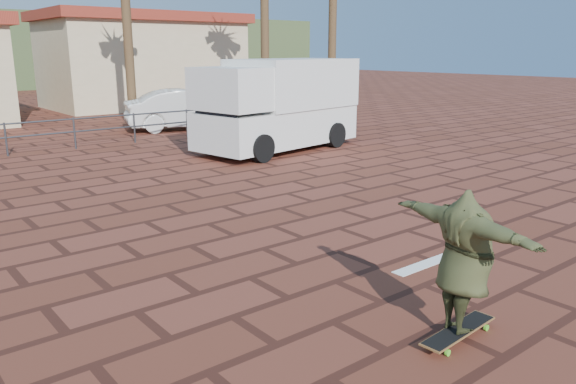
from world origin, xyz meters
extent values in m
plane|color=brown|center=(0.00, 0.00, 0.00)|extent=(120.00, 120.00, 0.00)
cube|color=white|center=(0.70, -1.20, 0.00)|extent=(1.40, 0.22, 0.01)
cylinder|color=#47494F|center=(-2.00, 12.00, 0.50)|extent=(0.06, 0.06, 1.00)
cylinder|color=#47494F|center=(0.00, 12.00, 0.50)|extent=(0.06, 0.06, 1.00)
cylinder|color=#47494F|center=(2.00, 12.00, 0.50)|extent=(0.06, 0.06, 1.00)
cylinder|color=#47494F|center=(4.00, 12.00, 0.50)|extent=(0.06, 0.06, 1.00)
cylinder|color=#47494F|center=(6.00, 12.00, 0.50)|extent=(0.06, 0.06, 1.00)
cylinder|color=#47494F|center=(8.00, 12.00, 0.50)|extent=(0.06, 0.06, 1.00)
cylinder|color=#47494F|center=(10.00, 12.00, 0.50)|extent=(0.06, 0.06, 1.00)
cylinder|color=#47494F|center=(12.00, 12.00, 0.50)|extent=(0.06, 0.06, 1.00)
cylinder|color=#47494F|center=(0.00, 12.00, 0.95)|extent=(24.00, 0.05, 0.05)
cylinder|color=#47494F|center=(0.00, 12.00, 0.55)|extent=(24.00, 0.05, 0.05)
cylinder|color=brown|center=(3.50, 15.50, 3.25)|extent=(0.36, 0.36, 6.50)
cylinder|color=brown|center=(9.00, 14.00, 3.90)|extent=(0.36, 0.36, 7.80)
cylinder|color=brown|center=(12.00, 13.00, 4.40)|extent=(0.36, 0.36, 8.80)
cube|color=beige|center=(8.00, 24.00, 2.25)|extent=(10.00, 6.00, 4.50)
cube|color=maroon|center=(8.00, 24.00, 4.75)|extent=(10.60, 6.60, 0.50)
cube|color=olive|center=(-0.87, -2.80, 0.10)|extent=(1.16, 0.33, 0.02)
cube|color=black|center=(-0.87, -2.80, 0.11)|extent=(1.12, 0.30, 0.00)
cube|color=silver|center=(-1.27, -2.83, 0.07)|extent=(0.07, 0.19, 0.03)
cube|color=silver|center=(-0.48, -2.78, 0.07)|extent=(0.07, 0.19, 0.03)
cylinder|color=#5AC629|center=(-1.26, -2.95, 0.04)|extent=(0.07, 0.04, 0.07)
cylinder|color=#5AC629|center=(-1.28, -2.72, 0.04)|extent=(0.07, 0.04, 0.07)
cylinder|color=#5AC629|center=(-0.47, -2.89, 0.04)|extent=(0.07, 0.04, 0.07)
cylinder|color=#5AC629|center=(-0.49, -2.66, 0.04)|extent=(0.07, 0.04, 0.07)
imported|color=#383B20|center=(-0.87, -2.80, 0.90)|extent=(0.83, 1.99, 1.57)
cube|color=silver|center=(4.92, 7.86, 0.75)|extent=(5.66, 3.03, 1.09)
cube|color=silver|center=(5.60, 7.97, 2.04)|extent=(4.30, 2.91, 1.49)
cube|color=silver|center=(3.05, 7.55, 1.99)|extent=(1.93, 2.42, 1.19)
cube|color=black|center=(2.41, 7.45, 1.54)|extent=(0.33, 1.68, 0.65)
cylinder|color=black|center=(3.32, 6.54, 0.40)|extent=(0.83, 0.40, 0.80)
cylinder|color=black|center=(2.98, 8.60, 0.40)|extent=(0.83, 0.40, 0.80)
cylinder|color=black|center=(6.66, 7.09, 0.40)|extent=(0.83, 0.40, 0.80)
cylinder|color=black|center=(6.32, 9.15, 0.40)|extent=(0.83, 0.40, 0.80)
imported|color=silver|center=(5.04, 13.79, 0.78)|extent=(5.04, 3.01, 1.57)
cylinder|color=gray|center=(6.00, 10.68, 1.06)|extent=(0.06, 0.06, 2.11)
cube|color=#193FB2|center=(6.00, 10.68, 1.92)|extent=(0.43, 0.07, 0.43)
camera|label=1|loc=(-5.79, -5.95, 3.06)|focal=35.00mm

